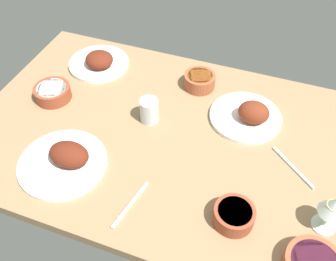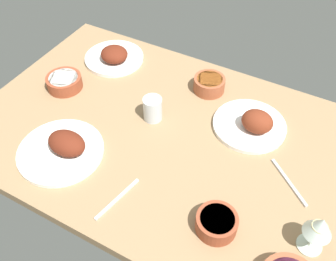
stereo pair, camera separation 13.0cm
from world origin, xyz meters
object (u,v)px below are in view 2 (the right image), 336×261
at_px(water_tumbler, 153,109).
at_px(plate_far_side, 114,56).
at_px(spoon_loose, 117,199).
at_px(plate_center_main, 63,148).
at_px(bowl_soup, 209,84).
at_px(wine_glass, 319,228).
at_px(fork_loose, 289,181).
at_px(plate_near_viewer, 253,124).
at_px(bowl_cream, 64,82).
at_px(bowl_sauce, 217,223).

bearing_deg(water_tumbler, plate_far_side, 145.30).
relative_size(water_tumbler, spoon_loose, 0.50).
bearing_deg(water_tumbler, plate_center_main, -121.72).
bearing_deg(bowl_soup, water_tumbler, -115.64).
xyz_separation_m(bowl_soup, water_tumbler, (-0.12, -0.24, 0.01)).
height_order(wine_glass, water_tumbler, wine_glass).
bearing_deg(spoon_loose, wine_glass, 114.54).
xyz_separation_m(fork_loose, spoon_loose, (-0.44, -0.31, 0.00)).
relative_size(plate_center_main, fork_loose, 1.52).
distance_m(plate_near_viewer, fork_loose, 0.24).
bearing_deg(bowl_soup, plate_near_viewer, -28.68).
xyz_separation_m(wine_glass, spoon_loose, (-0.55, -0.13, -0.10)).
height_order(plate_near_viewer, fork_loose, plate_near_viewer).
relative_size(bowl_soup, fork_loose, 0.64).
bearing_deg(bowl_soup, plate_far_side, -177.28).
bearing_deg(plate_far_side, spoon_loose, -55.25).
bearing_deg(wine_glass, plate_far_side, 154.74).
relative_size(bowl_cream, wine_glass, 0.98).
height_order(bowl_soup, wine_glass, wine_glass).
bearing_deg(fork_loose, plate_near_viewer, -0.93).
xyz_separation_m(bowl_soup, spoon_loose, (-0.03, -0.60, -0.03)).
xyz_separation_m(bowl_soup, wine_glass, (0.51, -0.47, 0.07)).
distance_m(bowl_soup, fork_loose, 0.49).
height_order(plate_far_side, plate_near_viewer, plate_near_viewer).
relative_size(bowl_sauce, fork_loose, 0.63).
bearing_deg(plate_far_side, plate_center_main, -74.57).
bearing_deg(bowl_soup, bowl_sauce, -63.79).
height_order(plate_far_side, bowl_soup, plate_far_side).
relative_size(plate_center_main, spoon_loose, 1.58).
height_order(plate_near_viewer, wine_glass, wine_glass).
bearing_deg(fork_loose, plate_far_side, 23.22).
relative_size(wine_glass, spoon_loose, 0.77).
bearing_deg(wine_glass, bowl_sauce, -163.50).
distance_m(bowl_cream, water_tumbler, 0.39).
bearing_deg(spoon_loose, bowl_sauce, 111.80).
bearing_deg(spoon_loose, bowl_cream, -114.20).
bearing_deg(plate_near_viewer, bowl_cream, -169.42).
bearing_deg(bowl_sauce, spoon_loose, -169.48).
distance_m(plate_near_viewer, spoon_loose, 0.54).
relative_size(plate_near_viewer, bowl_soup, 2.13).
bearing_deg(spoon_loose, fork_loose, 136.79).
xyz_separation_m(bowl_cream, wine_glass, (1.02, -0.21, 0.07)).
distance_m(plate_center_main, spoon_loose, 0.27).
xyz_separation_m(plate_far_side, plate_center_main, (0.14, -0.51, 0.00)).
height_order(plate_far_side, bowl_cream, plate_far_side).
bearing_deg(spoon_loose, plate_far_side, -133.97).
xyz_separation_m(plate_center_main, bowl_cream, (-0.22, 0.27, 0.00)).
xyz_separation_m(plate_near_viewer, plate_center_main, (-0.51, -0.41, -0.00)).
bearing_deg(water_tumbler, plate_near_viewer, 19.46).
xyz_separation_m(plate_far_side, bowl_soup, (0.43, 0.02, 0.01)).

